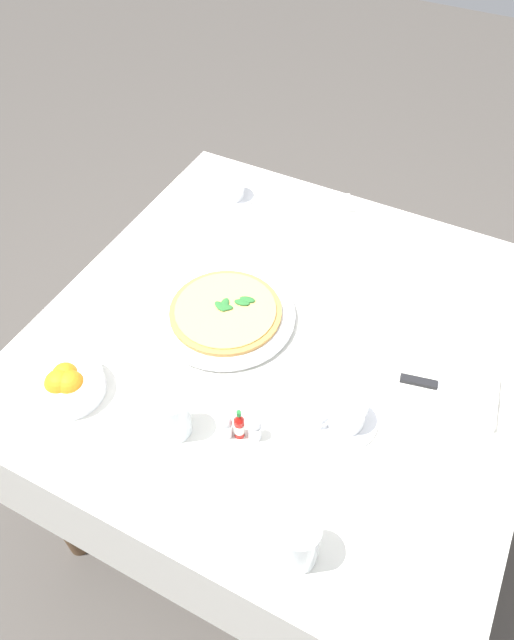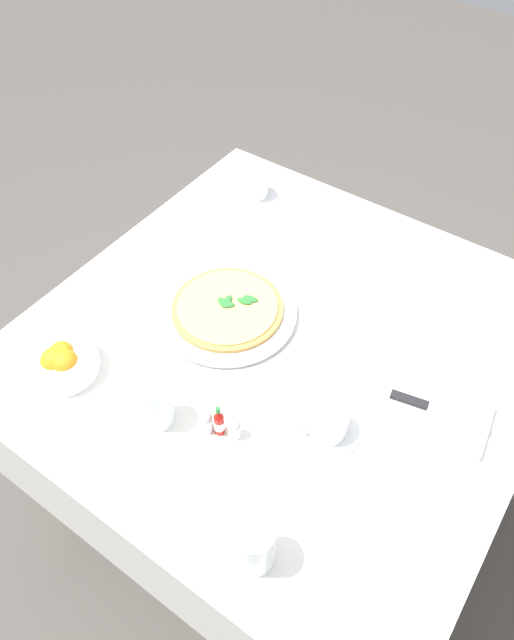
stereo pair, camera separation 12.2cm
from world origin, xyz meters
name	(u,v)px [view 1 (the left image)]	position (x,y,z in m)	size (l,w,h in m)	color
ground_plane	(279,485)	(0.00, 0.00, 0.00)	(8.00, 8.00, 0.00)	#4C4742
dining_table	(286,370)	(0.00, 0.00, 0.61)	(1.07, 1.07, 0.75)	white
pizza_plate	(226,315)	(-0.15, -0.02, 0.76)	(0.32, 0.32, 0.02)	white
pizza	(226,311)	(-0.15, -0.02, 0.78)	(0.25, 0.25, 0.02)	#C68E47
coffee_cup_far_left	(230,189)	(-0.35, 0.37, 0.78)	(0.13, 0.13, 0.07)	white
coffee_cup_center_back	(346,414)	(0.19, -0.16, 0.78)	(0.13, 0.13, 0.06)	white
water_glass_near_left	(174,417)	(-0.09, -0.32, 0.80)	(0.06, 0.06, 0.10)	white
water_glass_far_right	(298,543)	(0.22, -0.43, 0.80)	(0.07, 0.07, 0.11)	white
napkin_folded	(441,391)	(0.34, 0.00, 0.76)	(0.24, 0.16, 0.02)	white
dinner_knife	(444,387)	(0.35, 0.00, 0.78)	(0.19, 0.06, 0.01)	silver
citrus_bowl	(67,384)	(-0.34, -0.35, 0.78)	(0.15, 0.15, 0.07)	white
hot_sauce_bottle	(239,426)	(0.02, -0.28, 0.79)	(0.02, 0.02, 0.08)	#B7140F
salt_shaker	(255,430)	(0.05, -0.27, 0.78)	(0.03, 0.03, 0.06)	white
pepper_shaker	(224,426)	(0.00, -0.29, 0.78)	(0.03, 0.03, 0.06)	white
menu_card	(332,204)	(-0.08, 0.44, 0.78)	(0.08, 0.05, 0.06)	white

